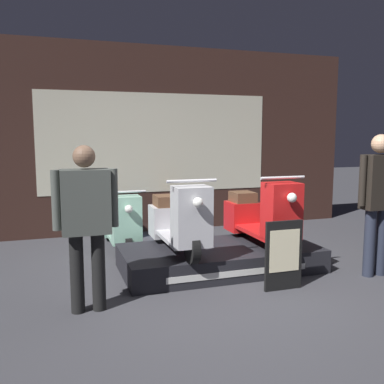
# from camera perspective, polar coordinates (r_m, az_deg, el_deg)

# --- Properties ---
(ground_plane) EXTENTS (30.00, 30.00, 0.00)m
(ground_plane) POSITION_cam_1_polar(r_m,az_deg,el_deg) (4.64, 5.65, -13.72)
(ground_plane) COLOR #38383D
(shop_wall_back) EXTENTS (7.29, 0.09, 3.20)m
(shop_wall_back) POSITION_cam_1_polar(r_m,az_deg,el_deg) (7.52, -4.69, 6.91)
(shop_wall_back) COLOR #331E19
(shop_wall_back) RESTS_ON ground_plane
(display_platform) EXTENTS (2.46, 1.18, 0.29)m
(display_platform) POSITION_cam_1_polar(r_m,az_deg,el_deg) (5.47, 3.72, -8.77)
(display_platform) COLOR black
(display_platform) RESTS_ON ground_plane
(scooter_display_left) EXTENTS (0.56, 1.55, 0.93)m
(scooter_display_left) POSITION_cam_1_polar(r_m,az_deg,el_deg) (5.15, -1.85, -3.85)
(scooter_display_left) COLOR black
(scooter_display_left) RESTS_ON display_platform
(scooter_display_right) EXTENTS (0.56, 1.55, 0.93)m
(scooter_display_right) POSITION_cam_1_polar(r_m,az_deg,el_deg) (5.56, 9.16, -3.10)
(scooter_display_right) COLOR black
(scooter_display_right) RESTS_ON display_platform
(scooter_backrow_0) EXTENTS (0.56, 1.55, 0.93)m
(scooter_backrow_0) POSITION_cam_1_polar(r_m,az_deg,el_deg) (6.53, -9.48, -4.07)
(scooter_backrow_0) COLOR black
(scooter_backrow_0) RESTS_ON ground_plane
(scooter_backrow_1) EXTENTS (0.56, 1.55, 0.93)m
(scooter_backrow_1) POSITION_cam_1_polar(r_m,az_deg,el_deg) (6.73, -1.62, -3.62)
(scooter_backrow_1) COLOR black
(scooter_backrow_1) RESTS_ON ground_plane
(person_left_browsing) EXTENTS (0.61, 0.25, 1.59)m
(person_left_browsing) POSITION_cam_1_polar(r_m,az_deg,el_deg) (4.13, -13.96, -2.97)
(person_left_browsing) COLOR black
(person_left_browsing) RESTS_ON ground_plane
(person_right_browsing) EXTENTS (0.55, 0.22, 1.70)m
(person_right_browsing) POSITION_cam_1_polar(r_m,az_deg,el_deg) (5.51, 23.57, -0.32)
(person_right_browsing) COLOR #232838
(person_right_browsing) RESTS_ON ground_plane
(price_sign_board) EXTENTS (0.44, 0.04, 0.77)m
(price_sign_board) POSITION_cam_1_polar(r_m,az_deg,el_deg) (4.80, 12.12, -8.23)
(price_sign_board) COLOR black
(price_sign_board) RESTS_ON ground_plane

